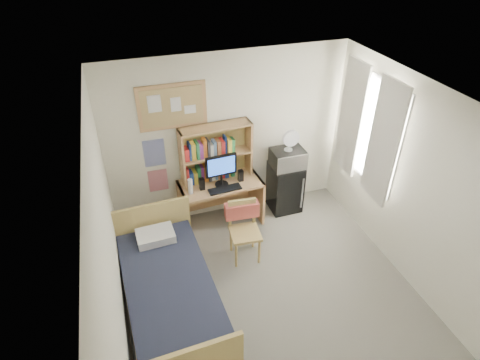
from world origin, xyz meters
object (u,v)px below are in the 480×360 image
object	(u,v)px
bed	(171,297)
speaker_left	(202,184)
microwave	(288,158)
monitor	(221,171)
desk_chair	(245,233)
bulletin_board	(172,106)
desk_fan	(289,141)
desk	(221,203)
speaker_right	(241,176)
mini_fridge	(285,187)

from	to	relation	value
bed	speaker_left	bearing A→B (deg)	59.14
microwave	monitor	bearing A→B (deg)	-174.59
desk_chair	microwave	distance (m)	1.41
bulletin_board	desk_chair	world-z (taller)	bulletin_board
microwave	desk_fan	xyz separation A→B (m)	(0.00, 0.00, 0.30)
bed	microwave	xyz separation A→B (m)	(2.13, 1.51, 0.67)
bed	microwave	bearing A→B (deg)	32.75
desk	desk_chair	world-z (taller)	desk_chair
desk	speaker_left	size ratio (longest dim) A/B	6.77
desk_chair	desk_fan	world-z (taller)	desk_fan
desk_chair	monitor	xyz separation A→B (m)	(-0.11, 0.77, 0.56)
desk	monitor	world-z (taller)	monitor
speaker_right	desk_fan	bearing A→B (deg)	2.61
speaker_right	monitor	bearing A→B (deg)	-180.00
bed	bulletin_board	bearing A→B (deg)	71.99
desk	bed	bearing A→B (deg)	-129.02
monitor	bed	bearing A→B (deg)	-130.25
mini_fridge	speaker_right	xyz separation A→B (m)	(-0.79, -0.10, 0.44)
mini_fridge	desk	bearing A→B (deg)	-176.69
bulletin_board	monitor	xyz separation A→B (m)	(0.56, -0.37, -0.92)
bulletin_board	desk_fan	world-z (taller)	bulletin_board
desk	monitor	xyz separation A→B (m)	(0.00, -0.06, 0.63)
speaker_left	desk_fan	distance (m)	1.45
desk_chair	microwave	bearing A→B (deg)	46.55
bed	speaker_right	world-z (taller)	speaker_right
speaker_left	desk_chair	bearing A→B (deg)	-65.26
mini_fridge	desk_fan	distance (m)	0.85
desk	mini_fridge	distance (m)	1.09
mini_fridge	monitor	distance (m)	1.25
microwave	bulletin_board	bearing A→B (deg)	170.85
monitor	microwave	world-z (taller)	monitor
mini_fridge	microwave	distance (m)	0.55
desk_chair	mini_fridge	bearing A→B (deg)	47.20
desk	desk_chair	bearing A→B (deg)	-86.05
bulletin_board	speaker_right	distance (m)	1.42
monitor	microwave	size ratio (longest dim) A/B	0.99
bed	monitor	world-z (taller)	monitor
desk	microwave	size ratio (longest dim) A/B	2.45
desk	monitor	distance (m)	0.63
monitor	speaker_right	size ratio (longest dim) A/B	2.76
monitor	desk_fan	world-z (taller)	desk_fan
desk	mini_fridge	xyz separation A→B (m)	(1.09, 0.06, 0.03)
desk	speaker_right	bearing A→B (deg)	-11.31
speaker_left	microwave	world-z (taller)	microwave
bulletin_board	desk	world-z (taller)	bulletin_board
desk_chair	speaker_right	bearing A→B (deg)	81.04
desk_chair	bed	bearing A→B (deg)	-146.40
speaker_right	desk_chair	bearing A→B (deg)	-107.32
bulletin_board	desk_fan	bearing A→B (deg)	-9.13
speaker_right	bed	bearing A→B (deg)	-136.96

